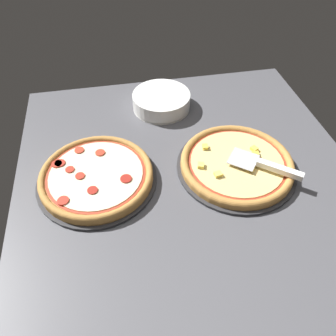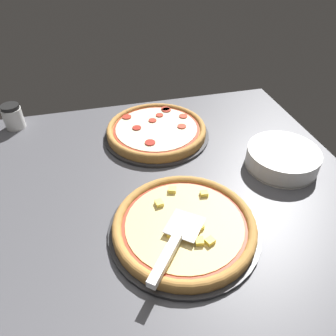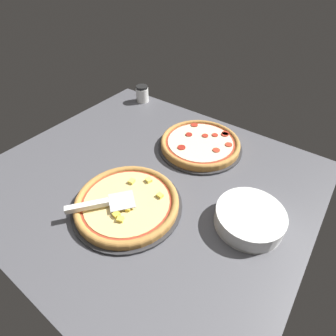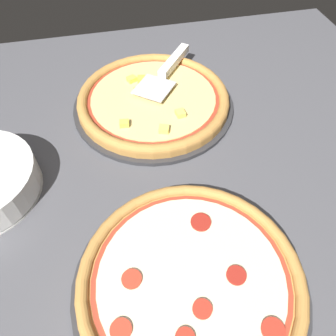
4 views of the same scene
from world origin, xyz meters
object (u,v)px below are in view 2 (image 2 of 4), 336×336
object	(u,v)px
serving_spatula	(170,251)
parmesan_shaker	(13,117)
pizza_front	(184,225)
plate_stack	(282,158)
pizza_back	(156,130)

from	to	relation	value
serving_spatula	parmesan_shaker	xyz separation A→B (cm)	(-41.93, 74.22, -0.47)
serving_spatula	pizza_front	bearing A→B (deg)	54.97
pizza_front	plate_stack	distance (cm)	42.75
plate_stack	parmesan_shaker	distance (cm)	98.48
serving_spatula	plate_stack	bearing A→B (deg)	31.59
pizza_back	serving_spatula	size ratio (longest dim) A/B	1.68
pizza_back	parmesan_shaker	world-z (taller)	parmesan_shaker
pizza_front	serving_spatula	distance (cm)	11.25
pizza_front	serving_spatula	world-z (taller)	serving_spatula
parmesan_shaker	pizza_front	bearing A→B (deg)	-53.56
pizza_front	plate_stack	bearing A→B (deg)	25.76
pizza_front	plate_stack	size ratio (longest dim) A/B	1.63
serving_spatula	parmesan_shaker	size ratio (longest dim) A/B	2.31
pizza_back	plate_stack	world-z (taller)	plate_stack
pizza_back	pizza_front	bearing A→B (deg)	-93.63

